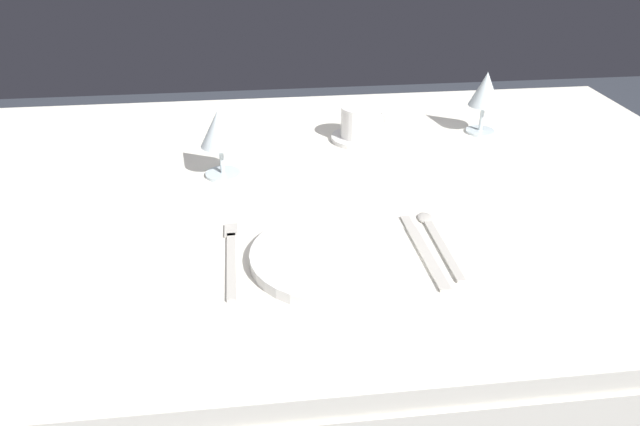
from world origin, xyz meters
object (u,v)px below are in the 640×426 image
object	(u,v)px
fork_outer	(231,255)
wine_glass_centre	(219,131)
spoon_soup	(436,236)
coffee_cup_left	(360,122)
dinner_knife	(424,252)
dinner_plate	(329,256)
wine_glass_left	(485,92)

from	to	relation	value
fork_outer	wine_glass_centre	xyz separation A→B (m)	(-0.02, 0.30, 0.09)
spoon_soup	coffee_cup_left	distance (m)	0.44
fork_outer	dinner_knife	world-z (taller)	same
dinner_plate	spoon_soup	xyz separation A→B (m)	(0.19, 0.05, -0.01)
dinner_plate	wine_glass_centre	xyz separation A→B (m)	(-0.17, 0.34, 0.09)
fork_outer	wine_glass_centre	distance (m)	0.32
fork_outer	wine_glass_left	xyz separation A→B (m)	(0.58, 0.47, 0.10)
fork_outer	coffee_cup_left	bearing A→B (deg)	57.85
spoon_soup	wine_glass_left	distance (m)	0.52
dinner_knife	spoon_soup	xyz separation A→B (m)	(0.03, 0.05, -0.00)
coffee_cup_left	wine_glass_centre	distance (m)	0.35
fork_outer	dinner_knife	xyz separation A→B (m)	(0.31, -0.03, 0.00)
dinner_knife	wine_glass_left	size ratio (longest dim) A/B	1.53
wine_glass_left	fork_outer	bearing A→B (deg)	-140.90
dinner_plate	fork_outer	world-z (taller)	dinner_plate
wine_glass_centre	wine_glass_left	size ratio (longest dim) A/B	0.95
dinner_knife	spoon_soup	world-z (taller)	spoon_soup
spoon_soup	wine_glass_centre	xyz separation A→B (m)	(-0.36, 0.28, 0.09)
spoon_soup	wine_glass_left	size ratio (longest dim) A/B	1.46
dinner_knife	wine_glass_centre	distance (m)	0.47
dinner_knife	fork_outer	bearing A→B (deg)	175.19
spoon_soup	coffee_cup_left	world-z (taller)	coffee_cup_left
dinner_knife	wine_glass_centre	xyz separation A→B (m)	(-0.33, 0.33, 0.09)
dinner_knife	wine_glass_left	bearing A→B (deg)	61.20
dinner_knife	coffee_cup_left	distance (m)	0.49
dinner_plate	wine_glass_centre	size ratio (longest dim) A/B	1.79
spoon_soup	wine_glass_centre	bearing A→B (deg)	141.61
fork_outer	coffee_cup_left	xyz separation A→B (m)	(0.29, 0.46, 0.04)
wine_glass_centre	wine_glass_left	distance (m)	0.62
fork_outer	wine_glass_left	bearing A→B (deg)	39.10
wine_glass_centre	wine_glass_left	bearing A→B (deg)	15.53
dinner_plate	coffee_cup_left	size ratio (longest dim) A/B	2.28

